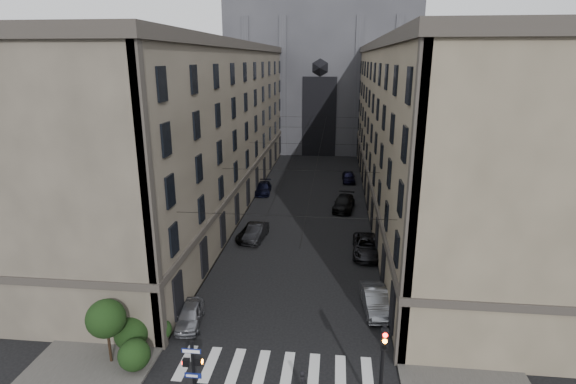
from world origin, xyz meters
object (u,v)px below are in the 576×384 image
(car_left_far, at_px, (263,188))
(car_right_near, at_px, (376,300))
(car_left_midfar, at_px, (252,232))
(gothic_tower, at_px, (323,54))
(traffic_light_right, at_px, (382,361))
(car_right_far, at_px, (349,177))
(pedestrian, at_px, (303,384))
(car_right_midfar, at_px, (344,203))
(car_left_midnear, at_px, (256,232))
(car_right_midnear, at_px, (367,246))
(car_left_near, at_px, (190,315))
(pedestrian_signal_left, at_px, (193,371))

(car_left_far, relative_size, car_right_near, 1.02)
(car_left_midfar, bearing_deg, gothic_tower, 92.02)
(traffic_light_right, relative_size, car_right_near, 1.10)
(car_left_midfar, height_order, car_right_near, car_right_near)
(car_right_far, height_order, pedestrian, pedestrian)
(car_right_near, xyz_separation_m, car_right_midfar, (-1.96, 21.91, 0.00))
(car_left_midfar, bearing_deg, car_right_near, -40.15)
(pedestrian, bearing_deg, car_left_midnear, 11.68)
(car_right_midnear, bearing_deg, car_right_near, -88.11)
(car_left_near, xyz_separation_m, car_right_midnear, (12.40, 12.54, 0.11))
(car_left_midnear, bearing_deg, gothic_tower, 90.86)
(car_left_midfar, bearing_deg, car_left_near, -88.04)
(car_left_midnear, relative_size, car_left_far, 0.94)
(traffic_light_right, bearing_deg, car_right_midnear, 88.24)
(traffic_light_right, xyz_separation_m, car_right_near, (0.60, 10.02, -2.51))
(pedestrian, bearing_deg, car_left_far, 7.47)
(car_left_near, bearing_deg, car_right_midfar, 59.81)
(gothic_tower, height_order, traffic_light_right, gothic_tower)
(gothic_tower, distance_m, car_right_midfar, 44.70)
(traffic_light_right, height_order, car_right_far, traffic_light_right)
(car_left_near, relative_size, car_right_near, 0.83)
(car_left_midnear, height_order, car_right_midnear, car_right_midnear)
(car_right_midnear, xyz_separation_m, pedestrian, (-4.43, -18.43, 0.00))
(car_left_midfar, relative_size, car_right_far, 1.12)
(car_left_midnear, relative_size, car_right_midfar, 0.84)
(traffic_light_right, xyz_separation_m, car_right_midfar, (-1.36, 31.92, -2.51))
(car_right_near, bearing_deg, car_left_midnear, 126.01)
(car_left_midnear, height_order, pedestrian, pedestrian)
(car_right_midnear, xyz_separation_m, car_right_midfar, (-1.96, 12.41, 0.00))
(traffic_light_right, relative_size, car_left_midnear, 1.15)
(car_right_midfar, bearing_deg, gothic_tower, 103.82)
(car_left_far, bearing_deg, car_left_near, -93.44)
(car_left_near, relative_size, car_right_far, 0.89)
(traffic_light_right, relative_size, car_left_far, 1.08)
(car_left_far, relative_size, car_right_midfar, 0.89)
(car_left_midnear, bearing_deg, car_right_midnear, -6.47)
(car_right_near, distance_m, car_right_far, 34.51)
(gothic_tower, xyz_separation_m, pedestrian_signal_left, (-3.51, -73.46, -15.48))
(car_right_far, bearing_deg, car_right_midnear, -89.09)
(pedestrian_signal_left, height_order, pedestrian, pedestrian_signal_left)
(car_right_far, bearing_deg, car_left_midnear, -114.31)
(pedestrian_signal_left, distance_m, car_left_near, 8.03)
(gothic_tower, distance_m, pedestrian, 73.96)
(pedestrian_signal_left, distance_m, pedestrian, 5.71)
(car_left_near, distance_m, car_right_far, 39.20)
(pedestrian_signal_left, distance_m, car_left_far, 38.04)
(car_left_midnear, height_order, car_right_midfar, car_right_midfar)
(car_left_midnear, height_order, car_left_midfar, car_left_midnear)
(car_right_midnear, distance_m, pedestrian, 18.95)
(car_left_far, relative_size, pedestrian, 3.08)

